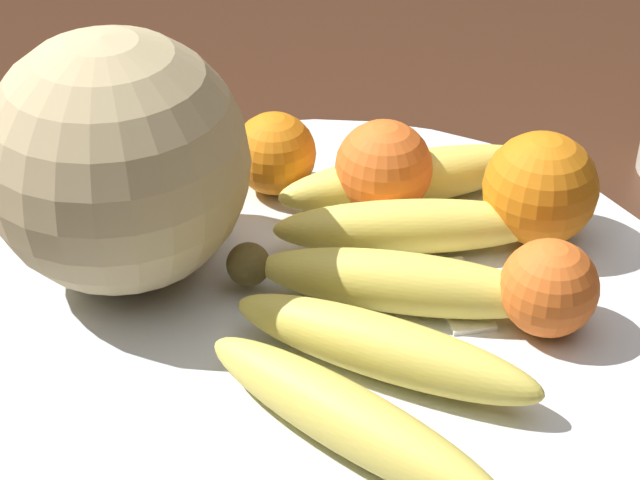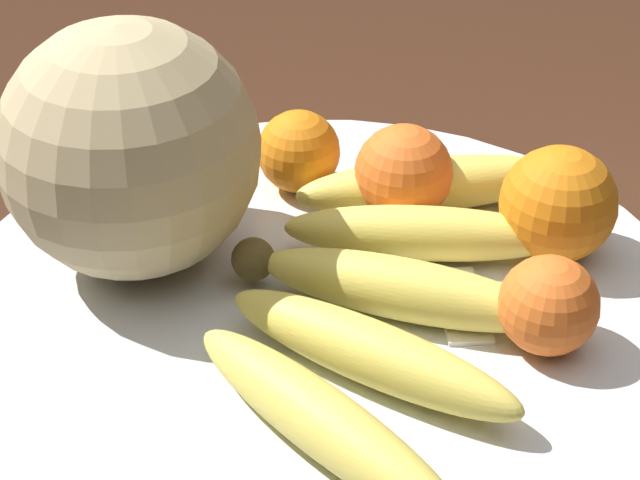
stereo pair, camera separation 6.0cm
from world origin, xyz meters
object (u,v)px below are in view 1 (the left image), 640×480
at_px(melon, 117,162).
at_px(orange_mid_center, 384,168).
at_px(fruit_bowl, 320,319).
at_px(banana_bunch, 392,280).
at_px(orange_back_left, 268,154).
at_px(orange_front_right, 549,288).
at_px(kitchen_table, 277,410).
at_px(produce_tag, 458,294).
at_px(orange_front_left, 540,189).

distance_m(melon, orange_mid_center, 0.18).
bearing_deg(fruit_bowl, melon, 70.82).
xyz_separation_m(banana_bunch, orange_mid_center, (0.10, -0.00, 0.01)).
xyz_separation_m(fruit_bowl, orange_back_left, (0.13, 0.03, 0.04)).
relative_size(fruit_bowl, orange_mid_center, 7.18).
distance_m(banana_bunch, orange_mid_center, 0.10).
distance_m(melon, orange_front_right, 0.26).
bearing_deg(melon, kitchen_table, -99.83).
relative_size(orange_front_right, orange_mid_center, 0.88).
relative_size(fruit_bowl, orange_front_right, 8.20).
distance_m(orange_back_left, produce_tag, 0.17).
bearing_deg(banana_bunch, orange_front_left, 47.83).
xyz_separation_m(fruit_bowl, melon, (0.04, 0.12, 0.09)).
relative_size(fruit_bowl, orange_back_left, 8.16).
relative_size(kitchen_table, fruit_bowl, 3.52).
relative_size(fruit_bowl, orange_front_left, 6.36).
bearing_deg(orange_front_left, orange_mid_center, 71.03).
xyz_separation_m(kitchen_table, orange_front_left, (0.05, -0.17, 0.14)).
distance_m(melon, orange_back_left, 0.13).
relative_size(orange_front_left, orange_mid_center, 1.13).
height_order(orange_front_right, orange_back_left, same).
relative_size(orange_front_right, orange_back_left, 1.00).
bearing_deg(banana_bunch, melon, 179.03).
bearing_deg(orange_front_left, produce_tag, 137.30).
bearing_deg(orange_mid_center, kitchen_table, 138.07).
relative_size(kitchen_table, melon, 10.45).
xyz_separation_m(fruit_bowl, produce_tag, (0.01, -0.08, 0.01)).
bearing_deg(banana_bunch, produce_tag, 23.08).
relative_size(banana_bunch, produce_tag, 4.61).
height_order(orange_front_right, produce_tag, orange_front_right).
bearing_deg(orange_back_left, melon, 137.40).
bearing_deg(orange_front_right, fruit_bowl, 81.68).
bearing_deg(orange_back_left, produce_tag, -136.61).
height_order(melon, orange_front_left, melon).
distance_m(kitchen_table, banana_bunch, 0.15).
bearing_deg(orange_mid_center, orange_back_left, 70.42).
bearing_deg(melon, orange_back_left, -42.60).
xyz_separation_m(banana_bunch, orange_back_left, (0.13, 0.07, 0.01)).
bearing_deg(melon, banana_bunch, -103.43).
relative_size(orange_mid_center, orange_back_left, 1.14).
bearing_deg(kitchen_table, produce_tag, -97.64).
distance_m(kitchen_table, orange_front_left, 0.23).
height_order(melon, orange_front_right, melon).
height_order(kitchen_table, orange_front_right, orange_front_right).
height_order(orange_front_left, produce_tag, orange_front_left).
xyz_separation_m(orange_front_left, orange_mid_center, (0.03, 0.10, -0.00)).
xyz_separation_m(kitchen_table, fruit_bowl, (-0.03, -0.03, 0.10)).
distance_m(kitchen_table, orange_front_right, 0.21).
xyz_separation_m(kitchen_table, orange_front_right, (-0.04, -0.16, 0.14)).
distance_m(banana_bunch, orange_front_left, 0.12).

